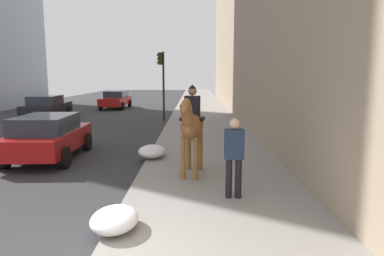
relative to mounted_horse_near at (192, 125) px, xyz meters
The scene contains 8 objects.
mounted_horse_near is the anchor object (origin of this frame).
pedestrian_greeting 1.93m from the mounted_horse_near, 151.72° to the right, with size 0.27×0.41×1.70m.
car_near_lane 20.53m from the mounted_horse_near, 17.95° to the left, with size 4.38×2.02×1.44m.
car_mid_lane 15.91m from the mounted_horse_near, 35.37° to the left, with size 4.39×2.19×1.44m.
car_far_lane 5.19m from the mounted_horse_near, 64.31° to the left, with size 4.01×2.07×1.44m.
traffic_light_near_curb 11.96m from the mounted_horse_near, ahead, with size 0.20×0.44×4.05m.
snow_pile_near 3.66m from the mounted_horse_near, 158.51° to the left, with size 1.04×0.80×0.36m, color white.
snow_pile_far 2.61m from the mounted_horse_near, 32.72° to the left, with size 1.12×0.86×0.39m, color white.
Camera 1 is at (-4.53, -1.49, 2.70)m, focal length 32.54 mm.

